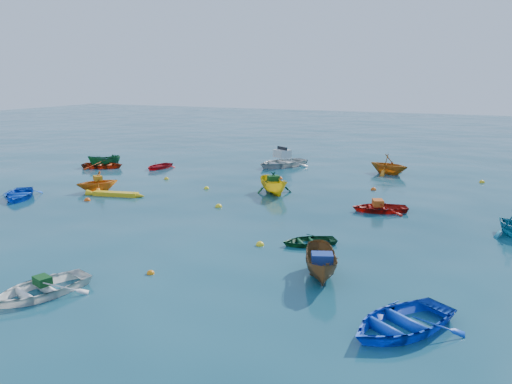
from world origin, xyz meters
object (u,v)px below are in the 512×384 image
at_px(dinghy_blue_sw, 19,198).
at_px(dinghy_white_near, 41,295).
at_px(kayak_yellow, 116,196).
at_px(motorboat_white, 282,166).
at_px(dinghy_blue_se, 400,330).

distance_m(dinghy_blue_sw, dinghy_white_near, 15.14).
height_order(dinghy_blue_sw, kayak_yellow, dinghy_blue_sw).
bearing_deg(kayak_yellow, motorboat_white, -34.83).
bearing_deg(kayak_yellow, dinghy_white_near, -163.15).
bearing_deg(dinghy_blue_sw, motorboat_white, 19.15).
bearing_deg(dinghy_blue_se, kayak_yellow, -175.01).
relative_size(dinghy_blue_sw, dinghy_white_near, 0.99).
bearing_deg(dinghy_blue_sw, dinghy_blue_se, -55.05).
height_order(dinghy_blue_se, motorboat_white, motorboat_white).
bearing_deg(dinghy_blue_se, dinghy_blue_sw, -163.66).
bearing_deg(dinghy_blue_sw, dinghy_white_near, -76.92).
xyz_separation_m(dinghy_blue_sw, dinghy_blue_se, (23.19, -6.90, 0.00)).
height_order(dinghy_white_near, dinghy_blue_se, dinghy_blue_se).
bearing_deg(kayak_yellow, dinghy_blue_sw, 106.80).
distance_m(dinghy_blue_sw, motorboat_white, 19.44).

